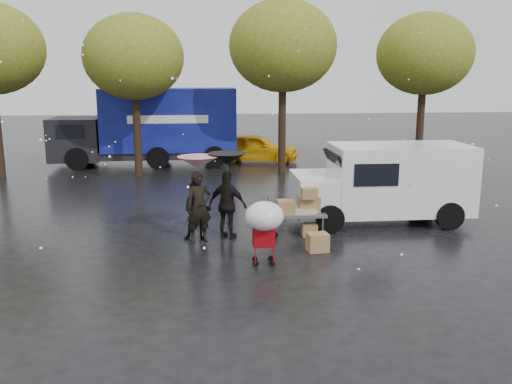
{
  "coord_description": "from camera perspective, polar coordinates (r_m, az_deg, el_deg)",
  "views": [
    {
      "loc": [
        -0.78,
        -12.56,
        4.14
      ],
      "look_at": [
        0.53,
        1.0,
        1.16
      ],
      "focal_mm": 38.0,
      "sensor_mm": 36.0,
      "label": 1
    }
  ],
  "objects": [
    {
      "name": "box_ground_far",
      "position": [
        14.2,
        5.66,
        -4.02
      ],
      "size": [
        0.4,
        0.32,
        0.31
      ],
      "primitive_type": "cube",
      "rotation": [
        0.0,
        0.0,
        -0.03
      ],
      "color": "brown",
      "rests_on": "ground"
    },
    {
      "name": "person_black",
      "position": [
        13.78,
        -3.0,
        -1.37
      ],
      "size": [
        1.11,
        0.86,
        1.75
      ],
      "primitive_type": "imported",
      "rotation": [
        0.0,
        0.0,
        2.66
      ],
      "color": "black",
      "rests_on": "ground"
    },
    {
      "name": "ground",
      "position": [
        13.25,
        -1.88,
        -5.87
      ],
      "size": [
        90.0,
        90.0,
        0.0
      ],
      "primitive_type": "plane",
      "color": "black",
      "rests_on": "ground"
    },
    {
      "name": "box_ground_near",
      "position": [
        13.02,
        6.51,
        -5.28
      ],
      "size": [
        0.53,
        0.44,
        0.44
      ],
      "primitive_type": "cube",
      "rotation": [
        0.0,
        0.0,
        0.12
      ],
      "color": "brown",
      "rests_on": "ground"
    },
    {
      "name": "tree_row",
      "position": [
        22.58,
        -4.88,
        14.54
      ],
      "size": [
        21.6,
        4.4,
        7.12
      ],
      "color": "black",
      "rests_on": "ground"
    },
    {
      "name": "person_pink",
      "position": [
        13.56,
        -6.02,
        -1.59
      ],
      "size": [
        0.75,
        0.61,
        1.78
      ],
      "primitive_type": "imported",
      "rotation": [
        0.0,
        0.0,
        0.33
      ],
      "color": "black",
      "rests_on": "ground"
    },
    {
      "name": "blue_truck",
      "position": [
        25.42,
        -10.94,
        6.74
      ],
      "size": [
        8.3,
        2.6,
        3.5
      ],
      "color": "navy",
      "rests_on": "ground"
    },
    {
      "name": "yellow_taxi",
      "position": [
        25.95,
        0.04,
        4.68
      ],
      "size": [
        4.28,
        2.57,
        1.36
      ],
      "primitive_type": "imported",
      "rotation": [
        0.0,
        0.0,
        1.31
      ],
      "color": "#EFAE0C",
      "rests_on": "ground"
    },
    {
      "name": "umbrella_pink",
      "position": [
        13.33,
        -6.12,
        3.1
      ],
      "size": [
        1.01,
        1.01,
        2.17
      ],
      "color": "#4C4C4C",
      "rests_on": "ground"
    },
    {
      "name": "person_middle",
      "position": [
        13.73,
        -6.2,
        -2.0
      ],
      "size": [
        0.77,
        0.62,
        1.51
      ],
      "primitive_type": "imported",
      "rotation": [
        0.0,
        0.0,
        -0.07
      ],
      "color": "black",
      "rests_on": "ground"
    },
    {
      "name": "umbrella_black",
      "position": [
        13.55,
        -3.06,
        3.46
      ],
      "size": [
        0.98,
        0.98,
        2.21
      ],
      "color": "#4C4C4C",
      "rests_on": "ground"
    },
    {
      "name": "vendor_cart",
      "position": [
        14.22,
        4.6,
        -1.59
      ],
      "size": [
        1.52,
        0.8,
        1.27
      ],
      "color": "slate",
      "rests_on": "ground"
    },
    {
      "name": "white_van",
      "position": [
        15.71,
        13.51,
        1.06
      ],
      "size": [
        4.91,
        2.18,
        2.2
      ],
      "color": "white",
      "rests_on": "ground"
    },
    {
      "name": "shopping_cart",
      "position": [
        11.7,
        0.89,
        -2.9
      ],
      "size": [
        0.84,
        0.84,
        1.46
      ],
      "color": "#A00910",
      "rests_on": "ground"
    }
  ]
}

